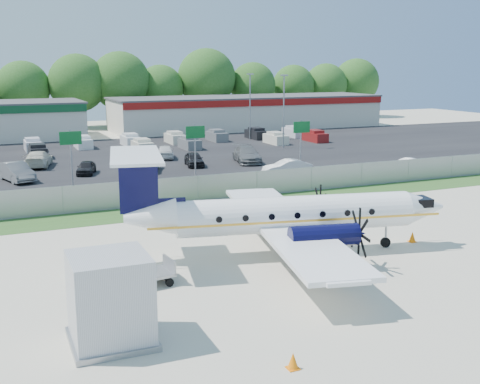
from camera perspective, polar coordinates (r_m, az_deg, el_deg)
name	(u,v)px	position (r m, az deg, el deg)	size (l,w,h in m)	color
ground	(283,253)	(33.80, 4.12, -5.76)	(170.00, 170.00, 0.00)	beige
grass_verge	(207,207)	(44.36, -3.12, -1.42)	(170.00, 4.00, 0.02)	#2D561E
access_road	(178,189)	(50.82, -5.91, 0.27)	(170.00, 8.00, 0.02)	black
parking_lot	(121,155)	(70.81, -11.17, 3.43)	(170.00, 32.00, 0.02)	black
perimeter_fence	(198,189)	(45.98, -4.02, 0.32)	(120.00, 0.06, 1.99)	gray
building_east	(248,112)	(99.61, 0.72, 7.59)	(44.40, 12.40, 5.24)	silver
sign_left	(71,146)	(52.24, -15.74, 4.21)	(1.80, 0.26, 5.00)	gray
sign_mid	(195,140)	(54.84, -4.27, 4.97)	(1.80, 0.26, 5.00)	gray
sign_right	(301,134)	(59.39, 5.83, 5.48)	(1.80, 0.26, 5.00)	gray
light_pole_ne	(284,106)	(75.30, 4.17, 8.12)	(0.90, 0.35, 9.09)	gray
light_pole_se	(250,102)	(84.25, 0.95, 8.56)	(0.90, 0.35, 9.09)	gray
tree_line	(75,128)	(104.03, -15.35, 5.90)	(112.00, 6.00, 14.00)	#265719
aircraft	(288,214)	(33.05, 4.54, -2.12)	(19.10, 18.71, 5.83)	white
pushback_tug	(106,263)	(31.02, -12.58, -6.56)	(2.45, 2.01, 1.19)	white
baggage_cart_near	(150,271)	(29.73, -8.54, -7.39)	(2.07, 1.33, 1.05)	gray
baggage_cart_far	(148,274)	(29.02, -8.68, -7.74)	(2.44, 1.65, 1.20)	gray
service_container	(110,302)	(23.32, -12.19, -10.18)	(3.14, 3.14, 3.43)	#B8BAC0
cone_nose	(412,237)	(37.07, 16.02, -4.13)	(0.44, 0.44, 0.62)	orange
cone_port_wing	(293,361)	(21.58, 5.04, -15.68)	(0.42, 0.42, 0.60)	orange
cone_starboard_wing	(263,207)	(43.28, 2.24, -1.44)	(0.36, 0.36, 0.51)	orange
road_car_mid	(287,176)	(56.88, 4.47, 1.54)	(1.62, 4.64, 1.53)	silver
road_car_east	(414,172)	(60.96, 16.21, 1.80)	(1.48, 4.24, 1.40)	silver
parked_car_a	(17,181)	(57.67, -20.40, 0.96)	(1.81, 5.18, 1.71)	#595B5E
parked_car_b	(87,174)	(59.41, -14.34, 1.65)	(1.52, 3.77, 1.28)	black
parked_car_c	(146,172)	(59.64, -8.88, 1.92)	(2.25, 4.89, 1.36)	silver
parked_car_d	(194,166)	(62.39, -4.37, 2.47)	(1.69, 4.19, 1.43)	black
parked_car_e	(247,162)	(64.53, 0.65, 2.82)	(2.40, 5.91, 1.72)	#595B5E
parked_car_f	(39,167)	(65.14, -18.53, 2.29)	(2.30, 5.66, 1.64)	beige
parked_car_g	(165,158)	(67.77, -7.12, 3.17)	(1.81, 4.50, 1.53)	silver
far_parking_rows	(112,150)	(75.66, -12.01, 3.92)	(56.00, 10.00, 1.60)	gray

